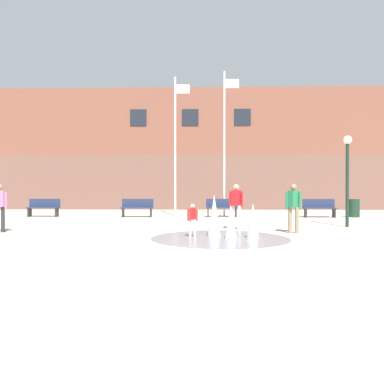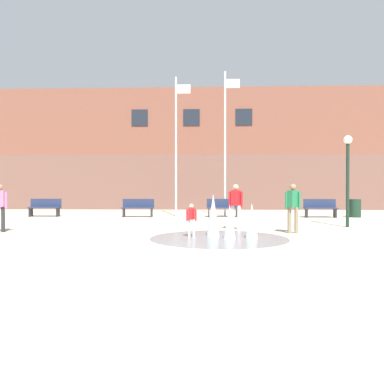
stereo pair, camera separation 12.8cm
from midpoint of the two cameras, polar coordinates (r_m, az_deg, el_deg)
name	(u,v)px [view 2 (the right image)]	position (r m, az deg, el deg)	size (l,w,h in m)	color
ground_plane	(159,262)	(7.52, -4.61, -10.55)	(100.00, 100.00, 0.00)	#BCB299
library_building	(193,153)	(28.28, 0.28, 6.01)	(36.00, 6.05, 8.25)	brown
splash_fountain	(226,223)	(11.00, 5.59, -4.68)	(4.00, 4.00, 1.28)	gray
park_bench_far_left	(45,207)	(20.51, -21.34, -2.17)	(1.60, 0.44, 0.91)	#28282D
park_bench_left_of_flagpoles	(138,207)	(19.01, -8.05, -2.35)	(1.60, 0.44, 0.91)	#28282D
park_bench_under_right_flagpole	(223,207)	(18.98, 4.87, -2.35)	(1.60, 0.44, 0.91)	#28282D
park_bench_near_trashcan	(320,208)	(19.61, 19.15, -2.29)	(1.60, 0.44, 0.91)	#28282D
child_with_pink_shirt	(191,218)	(11.12, 0.24, -3.92)	(0.31, 0.24, 0.99)	silver
adult_in_red	(0,204)	(13.86, -27.02, -1.62)	(0.50, 0.39, 1.59)	#28282D
adult_near_bench	(293,204)	(12.48, 15.41, -1.81)	(0.50, 0.37, 1.59)	#89755B
adult_watching	(236,203)	(13.20, 6.95, -1.67)	(0.50, 0.39, 1.59)	silver
flagpole_left	(177,142)	(19.57, -2.18, 7.62)	(0.80, 0.10, 7.21)	silver
flagpole_right	(226,139)	(19.57, 5.34, 8.01)	(0.80, 0.10, 7.47)	silver
lamp_post_right_lane	(348,166)	(15.14, 22.87, 3.65)	(0.32, 0.32, 3.42)	#192D23
trash_can	(355,208)	(20.41, 23.75, -2.28)	(0.56, 0.56, 0.90)	#193323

